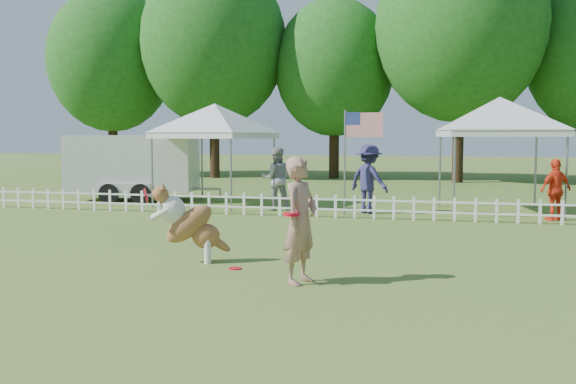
% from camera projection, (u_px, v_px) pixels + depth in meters
% --- Properties ---
extents(ground, '(120.00, 120.00, 0.00)m').
position_uv_depth(ground, '(274.00, 275.00, 9.86)').
color(ground, '#3A651F').
rests_on(ground, ground).
extents(picket_fence, '(22.00, 0.08, 0.60)m').
position_uv_depth(picket_fence, '(345.00, 207.00, 16.60)').
color(picket_fence, white).
rests_on(picket_fence, ground).
extents(handler, '(0.62, 0.77, 1.84)m').
position_uv_depth(handler, '(300.00, 220.00, 9.20)').
color(handler, '#A47362').
rests_on(handler, ground).
extents(dog, '(1.34, 0.88, 1.32)m').
position_uv_depth(dog, '(191.00, 224.00, 10.73)').
color(dog, brown).
rests_on(dog, ground).
extents(frisbee_on_turf, '(0.26, 0.26, 0.02)m').
position_uv_depth(frisbee_on_turf, '(235.00, 268.00, 10.27)').
color(frisbee_on_turf, red).
rests_on(frisbee_on_turf, ground).
extents(canopy_tent_left, '(3.47, 3.47, 3.04)m').
position_uv_depth(canopy_tent_left, '(215.00, 156.00, 19.66)').
color(canopy_tent_left, silver).
rests_on(canopy_tent_left, ground).
extents(canopy_tent_right, '(3.42, 3.42, 3.12)m').
position_uv_depth(canopy_tent_right, '(498.00, 156.00, 17.68)').
color(canopy_tent_right, silver).
rests_on(canopy_tent_right, ground).
extents(cargo_trailer, '(5.34, 3.15, 2.20)m').
position_uv_depth(cargo_trailer, '(134.00, 167.00, 21.00)').
color(cargo_trailer, silver).
rests_on(cargo_trailer, ground).
extents(flag_pole, '(1.08, 0.12, 2.81)m').
position_uv_depth(flag_pole, '(345.00, 163.00, 17.23)').
color(flag_pole, gray).
rests_on(flag_pole, ground).
extents(spectator_a, '(1.05, 0.93, 1.81)m').
position_uv_depth(spectator_a, '(276.00, 179.00, 18.43)').
color(spectator_a, '#939398').
rests_on(spectator_a, ground).
extents(spectator_b, '(1.41, 1.25, 1.89)m').
position_uv_depth(spectator_b, '(369.00, 179.00, 17.62)').
color(spectator_b, navy).
rests_on(spectator_b, ground).
extents(spectator_c, '(0.97, 0.83, 1.56)m').
position_uv_depth(spectator_c, '(556.00, 190.00, 16.11)').
color(spectator_c, red).
rests_on(spectator_c, ground).
extents(tree_far_left, '(6.60, 6.60, 11.00)m').
position_uv_depth(tree_far_left, '(111.00, 73.00, 34.26)').
color(tree_far_left, '#1C4F16').
rests_on(tree_far_left, ground).
extents(tree_left, '(7.40, 7.40, 12.00)m').
position_uv_depth(tree_left, '(214.00, 59.00, 32.28)').
color(tree_left, '#1C4F16').
rests_on(tree_left, ground).
extents(tree_center_left, '(6.00, 6.00, 9.80)m').
position_uv_depth(tree_center_left, '(334.00, 80.00, 31.90)').
color(tree_center_left, '#1C4F16').
rests_on(tree_center_left, ground).
extents(tree_center_right, '(7.60, 7.60, 12.60)m').
position_uv_depth(tree_center_right, '(460.00, 43.00, 28.88)').
color(tree_center_right, '#1C4F16').
rests_on(tree_center_right, ground).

